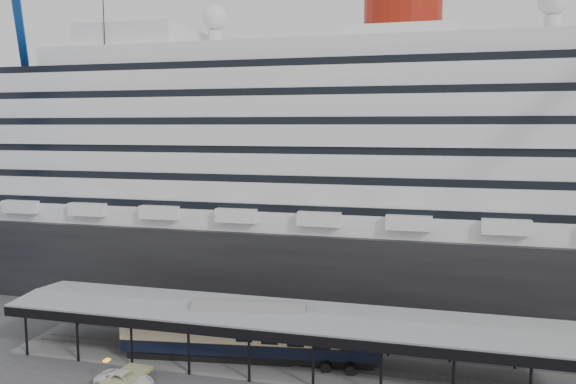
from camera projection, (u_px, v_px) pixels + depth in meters
name	position (u px, v px, depth m)	size (l,w,h in m)	color
cruise_ship	(340.00, 157.00, 76.80)	(130.00, 30.00, 43.90)	black
platform_canopy	(292.00, 342.00, 52.71)	(56.00, 9.18, 5.30)	slate
port_truck	(125.00, 380.00, 48.41)	(2.38, 5.16, 1.43)	white
pullman_carriage	(249.00, 332.00, 53.69)	(24.84, 6.47, 24.19)	black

